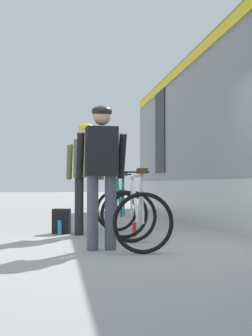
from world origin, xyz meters
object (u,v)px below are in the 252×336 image
at_px(cyclist_far_in_dark, 102,163).
at_px(bicycle_far_white, 137,216).
at_px(cyclist_near_in_olive, 86,168).
at_px(water_bottle_near_the_bikes, 134,229).
at_px(backpack_on_platform, 61,221).
at_px(water_bottle_by_the_backpack, 60,228).
at_px(bicycle_near_teal, 120,209).

relative_size(cyclist_far_in_dark, bicycle_far_white, 1.62).
relative_size(cyclist_near_in_olive, water_bottle_near_the_bikes, 8.28).
height_order(cyclist_far_in_dark, water_bottle_near_the_bikes, cyclist_far_in_dark).
relative_size(cyclist_far_in_dark, backpack_on_platform, 4.40).
bearing_deg(water_bottle_near_the_bikes, cyclist_near_in_olive, 156.86).
bearing_deg(water_bottle_near_the_bikes, water_bottle_by_the_backpack, 159.86).
xyz_separation_m(bicycle_far_white, water_bottle_by_the_backpack, (-0.95, 1.66, -0.29)).
bearing_deg(water_bottle_by_the_backpack, cyclist_far_in_dark, -74.63).
distance_m(bicycle_far_white, water_bottle_near_the_bikes, 1.30).
relative_size(cyclist_far_in_dark, bicycle_near_teal, 1.62).
distance_m(cyclist_far_in_dark, water_bottle_by_the_backpack, 2.07).
height_order(bicycle_near_teal, water_bottle_near_the_bikes, bicycle_near_teal).
relative_size(cyclist_near_in_olive, backpack_on_platform, 4.40).
bearing_deg(cyclist_near_in_olive, cyclist_far_in_dark, -87.25).
xyz_separation_m(bicycle_near_teal, bicycle_far_white, (0.00, -1.48, 0.00)).
xyz_separation_m(cyclist_near_in_olive, bicycle_near_teal, (0.54, -0.07, -0.65)).
distance_m(backpack_on_platform, water_bottle_by_the_backpack, 0.17).
bearing_deg(backpack_on_platform, water_bottle_near_the_bikes, -15.01).
bearing_deg(backpack_on_platform, bicycle_near_teal, -7.53).
xyz_separation_m(cyclist_near_in_olive, cyclist_far_in_dark, (0.08, -1.67, 0.00)).
height_order(bicycle_far_white, backpack_on_platform, bicycle_far_white).
bearing_deg(cyclist_far_in_dark, backpack_on_platform, 103.47).
bearing_deg(water_bottle_by_the_backpack, bicycle_near_teal, -10.65).
xyz_separation_m(cyclist_far_in_dark, water_bottle_by_the_backpack, (-0.49, 1.78, -0.94)).
height_order(cyclist_far_in_dark, water_bottle_by_the_backpack, cyclist_far_in_dark).
bearing_deg(backpack_on_platform, water_bottle_by_the_backpack, -88.53).
bearing_deg(bicycle_far_white, cyclist_near_in_olive, 109.09).
distance_m(bicycle_far_white, water_bottle_by_the_backpack, 1.94).
bearing_deg(bicycle_far_white, cyclist_far_in_dark, -165.49).
height_order(cyclist_near_in_olive, water_bottle_near_the_bikes, cyclist_near_in_olive).
bearing_deg(cyclist_far_in_dark, water_bottle_by_the_backpack, 105.37).
relative_size(cyclist_near_in_olive, bicycle_near_teal, 1.62).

